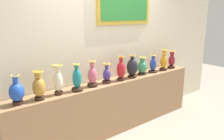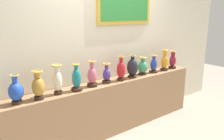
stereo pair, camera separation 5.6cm
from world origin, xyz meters
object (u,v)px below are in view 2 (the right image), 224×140
(vase_burgundy, at_px, (173,61))
(vase_amber, at_px, (164,61))
(vase_indigo, at_px, (107,75))
(vase_cobalt, at_px, (154,65))
(vase_ochre, at_px, (38,86))
(vase_onyx, at_px, (132,68))
(vase_rose, at_px, (92,76))
(vase_sapphire, at_px, (16,92))
(vase_jade, at_px, (143,67))
(vase_teal, at_px, (77,79))
(vase_crimson, at_px, (121,70))
(vase_ivory, at_px, (57,80))

(vase_burgundy, bearing_deg, vase_amber, -176.70)
(vase_indigo, bearing_deg, vase_cobalt, -0.06)
(vase_ochre, bearing_deg, vase_onyx, 0.73)
(vase_ochre, bearing_deg, vase_rose, 2.51)
(vase_sapphire, xyz_separation_m, vase_indigo, (1.35, 0.02, -0.02))
(vase_jade, relative_size, vase_burgundy, 0.91)
(vase_teal, height_order, vase_onyx, vase_teal)
(vase_teal, distance_m, vase_onyx, 1.07)
(vase_indigo, height_order, vase_onyx, vase_onyx)
(vase_rose, relative_size, vase_cobalt, 1.20)
(vase_ochre, xyz_separation_m, vase_rose, (0.82, 0.04, -0.01))
(vase_jade, height_order, vase_cobalt, vase_cobalt)
(vase_crimson, xyz_separation_m, vase_amber, (1.07, 0.01, -0.00))
(vase_amber, height_order, vase_burgundy, vase_amber)
(vase_crimson, bearing_deg, vase_rose, 176.94)
(vase_cobalt, distance_m, vase_amber, 0.27)
(vase_burgundy, bearing_deg, vase_crimson, -178.95)
(vase_sapphire, height_order, vase_amber, vase_amber)
(vase_ivory, bearing_deg, vase_crimson, -1.11)
(vase_teal, xyz_separation_m, vase_amber, (1.88, 0.02, 0.01))
(vase_rose, bearing_deg, vase_crimson, -3.06)
(vase_jade, xyz_separation_m, vase_cobalt, (0.26, -0.02, -0.00))
(vase_sapphire, relative_size, vase_jade, 1.15)
(vase_rose, height_order, vase_onyx, vase_rose)
(vase_sapphire, relative_size, vase_burgundy, 1.05)
(vase_ivory, relative_size, vase_crimson, 1.03)
(vase_ivory, xyz_separation_m, vase_burgundy, (2.42, 0.00, -0.04))
(vase_sapphire, relative_size, vase_amber, 0.91)
(vase_jade, bearing_deg, vase_indigo, -178.81)
(vase_ochre, relative_size, vase_onyx, 0.97)
(vase_crimson, relative_size, vase_amber, 1.00)
(vase_teal, relative_size, vase_amber, 0.97)
(vase_onyx, bearing_deg, vase_ochre, -179.27)
(vase_teal, bearing_deg, vase_jade, 2.35)
(vase_indigo, xyz_separation_m, vase_burgundy, (1.60, -0.01, 0.02))
(vase_ochre, xyz_separation_m, vase_cobalt, (2.15, 0.04, -0.03))
(vase_indigo, height_order, vase_jade, same)
(vase_ivory, height_order, vase_crimson, vase_ivory)
(vase_sapphire, bearing_deg, vase_ochre, -4.06)
(vase_sapphire, relative_size, vase_crimson, 0.91)
(vase_amber, bearing_deg, vase_ivory, 179.69)
(vase_cobalt, xyz_separation_m, vase_burgundy, (0.54, -0.01, 0.02))
(vase_ochre, distance_m, vase_cobalt, 2.15)
(vase_crimson, bearing_deg, vase_onyx, 2.87)
(vase_crimson, bearing_deg, vase_sapphire, 179.60)
(vase_ivory, xyz_separation_m, vase_onyx, (1.34, -0.01, -0.02))
(vase_teal, bearing_deg, vase_sapphire, 178.78)
(vase_rose, xyz_separation_m, vase_onyx, (0.79, -0.02, 0.02))
(vase_amber, bearing_deg, vase_crimson, -179.50)
(vase_cobalt, bearing_deg, vase_burgundy, -0.76)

